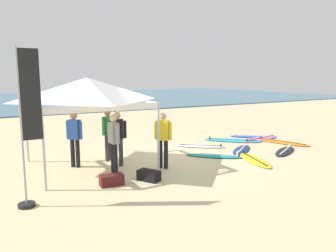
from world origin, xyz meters
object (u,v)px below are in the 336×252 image
Objects in this scene: surfboard_navy at (241,150)px; gear_bag_near_tent at (112,180)px; surfboard_yellow at (254,160)px; person_black at (118,135)px; surfboard_pink at (260,139)px; canopy_tent at (87,90)px; surfboard_teal at (214,156)px; gear_bag_by_pole at (149,176)px; person_grey at (114,139)px; surfboard_blue at (253,137)px; banner_flag at (28,134)px; person_green at (108,131)px; surfboard_orange at (282,142)px; surfboard_black at (285,151)px; surfboard_cyan at (232,140)px; surfboard_white at (201,146)px; person_blue at (74,136)px; person_yellow at (163,136)px.

surfboard_navy is 5.76m from gear_bag_near_tent.
person_black reaches higher than surfboard_yellow.
surfboard_navy and surfboard_pink have the same top height.
surfboard_teal is at bearing -13.87° from canopy_tent.
person_black is 1.96m from gear_bag_by_pole.
person_black and person_grey have the same top height.
surfboard_blue is 0.86× the size of surfboard_yellow.
banner_flag is (-7.59, -1.62, 1.54)m from surfboard_navy.
canopy_tent is at bearing 151.92° from person_black.
gear_bag_by_pole is at bearing -8.55° from gear_bag_near_tent.
person_black is (0.02, -0.80, 0.00)m from person_green.
banner_flag reaches higher than surfboard_orange.
surfboard_yellow is at bearing -170.05° from surfboard_black.
banner_flag is (-8.53, -3.19, 1.54)m from surfboard_cyan.
canopy_tent is at bearing -176.95° from surfboard_pink.
banner_flag is at bearing -168.61° from gear_bag_near_tent.
surfboard_navy and surfboard_cyan have the same top height.
surfboard_blue is 1.05× the size of surfboard_teal.
banner_flag is (-8.84, -0.65, 1.54)m from surfboard_black.
surfboard_white and surfboard_pink have the same top height.
canopy_tent is 8.43m from surfboard_orange.
gear_bag_by_pole is (1.00, -0.15, 0.00)m from gear_bag_near_tent.
surfboard_orange is at bearing 44.17° from surfboard_black.
gear_bag_near_tent is (-7.95, -2.97, 0.10)m from surfboard_blue.
person_grey reaches higher than surfboard_teal.
person_green is (-4.82, 1.19, 0.95)m from surfboard_navy.
person_green reaches higher than surfboard_yellow.
surfboard_orange is at bearing 5.47° from surfboard_navy.
surfboard_white is (-3.43, 1.09, 0.00)m from surfboard_orange.
surfboard_orange is (1.25, 1.21, -0.00)m from surfboard_black.
surfboard_cyan is 7.02m from person_blue.
banner_flag reaches higher than person_yellow.
banner_flag reaches higher than surfboard_navy.
surfboard_white is 3.07× the size of gear_bag_by_pole.
gear_bag_near_tent is 1.01m from gear_bag_by_pole.
person_blue is at bearing 146.92° from person_yellow.
surfboard_blue is 1.09× the size of person_blue.
person_blue is at bearing 165.42° from surfboard_teal.
surfboard_cyan is 1.35m from surfboard_pink.
surfboard_orange is 7.30m from gear_bag_by_pole.
surfboard_black is 6.53m from person_grey.
surfboard_black is at bearing -14.53° from canopy_tent.
surfboard_black is 1.12× the size of person_blue.
surfboard_teal is at bearing 127.05° from surfboard_yellow.
surfboard_blue is at bearing 7.15° from surfboard_cyan.
person_black reaches higher than surfboard_cyan.
surfboard_navy is 3.04× the size of gear_bag_by_pole.
surfboard_teal is 4.27m from gear_bag_near_tent.
surfboard_orange is 8.25m from gear_bag_near_tent.
banner_flag is 5.67× the size of gear_bag_by_pole.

